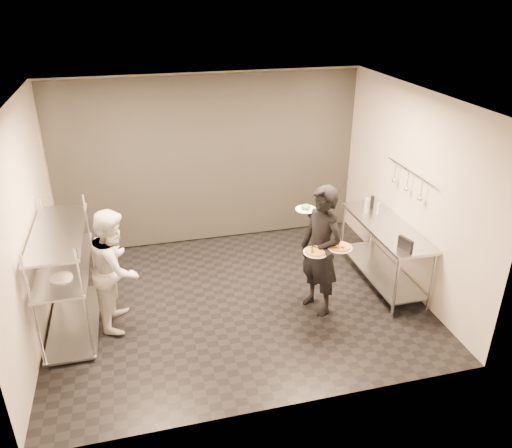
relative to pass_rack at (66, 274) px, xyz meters
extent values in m
cube|color=black|center=(2.15, 0.00, -0.77)|extent=(5.00, 4.00, 0.00)
cube|color=silver|center=(2.15, 0.00, 2.03)|extent=(5.00, 4.00, 0.00)
cube|color=beige|center=(2.15, 2.00, 0.63)|extent=(5.00, 0.00, 2.80)
cube|color=beige|center=(2.15, -2.00, 0.63)|extent=(5.00, 0.00, 2.80)
cube|color=beige|center=(-0.35, 0.00, 0.63)|extent=(0.00, 4.00, 2.80)
cube|color=beige|center=(4.65, 0.00, 0.63)|extent=(0.00, 4.00, 2.80)
cube|color=white|center=(2.15, 1.97, 0.63)|extent=(4.90, 0.04, 2.74)
cylinder|color=silver|center=(-0.27, -0.77, -0.02)|extent=(0.04, 0.04, 1.50)
cylinder|color=silver|center=(-0.27, 0.77, -0.02)|extent=(0.04, 0.04, 1.50)
cylinder|color=silver|center=(0.27, -0.77, -0.02)|extent=(0.04, 0.04, 1.50)
cylinder|color=silver|center=(0.27, 0.77, -0.02)|extent=(0.04, 0.04, 1.50)
cube|color=#A2A7AC|center=(0.00, 0.00, -0.72)|extent=(0.60, 1.60, 0.03)
cube|color=#A2A7AC|center=(0.00, 0.00, 0.13)|extent=(0.60, 1.60, 0.03)
cube|color=#A2A7AC|center=(0.00, 0.00, 0.58)|extent=(0.60, 1.60, 0.03)
cylinder|color=white|center=(0.00, -0.35, 0.16)|extent=(0.26, 0.26, 0.01)
cylinder|color=white|center=(0.00, 0.10, 0.16)|extent=(0.26, 0.26, 0.01)
cylinder|color=silver|center=(4.07, -0.86, -0.32)|extent=(0.04, 0.04, 0.90)
cylinder|color=silver|center=(4.07, 0.86, -0.32)|extent=(0.04, 0.04, 0.90)
cylinder|color=silver|center=(4.59, -0.86, -0.32)|extent=(0.04, 0.04, 0.90)
cylinder|color=silver|center=(4.59, 0.86, -0.32)|extent=(0.04, 0.04, 0.90)
cube|color=#A2A7AC|center=(4.33, 0.00, -0.59)|extent=(0.57, 1.71, 0.03)
cube|color=#A2A7AC|center=(4.33, 0.00, 0.13)|extent=(0.60, 1.80, 0.04)
cylinder|color=silver|center=(4.59, 0.00, 0.93)|extent=(0.02, 1.20, 0.02)
cylinder|color=silver|center=(4.57, -0.35, 0.80)|extent=(0.01, 0.01, 0.22)
sphere|color=silver|center=(4.57, -0.35, 0.67)|extent=(0.07, 0.07, 0.07)
cylinder|color=silver|center=(4.57, 0.00, 0.80)|extent=(0.01, 0.01, 0.22)
sphere|color=silver|center=(4.57, 0.00, 0.67)|extent=(0.07, 0.07, 0.07)
cylinder|color=silver|center=(4.57, 0.35, 0.80)|extent=(0.01, 0.01, 0.22)
sphere|color=silver|center=(4.57, 0.35, 0.67)|extent=(0.07, 0.07, 0.07)
imported|color=black|center=(3.18, -0.42, 0.12)|extent=(0.64, 0.76, 1.77)
imported|color=silver|center=(0.60, -0.05, 0.02)|extent=(0.72, 0.86, 1.58)
cylinder|color=white|center=(3.03, -0.63, 0.23)|extent=(0.32, 0.32, 0.01)
cylinder|color=#A46A3B|center=(3.03, -0.63, 0.24)|extent=(0.28, 0.28, 0.02)
cylinder|color=#BB4C19|center=(3.03, -0.63, 0.25)|extent=(0.25, 0.25, 0.01)
sphere|color=#1A5413|center=(3.03, -0.63, 0.26)|extent=(0.04, 0.04, 0.04)
cylinder|color=white|center=(3.33, -0.65, 0.27)|extent=(0.32, 0.32, 0.01)
cylinder|color=#A46A3B|center=(3.33, -0.65, 0.28)|extent=(0.28, 0.28, 0.02)
cylinder|color=#BB4C19|center=(3.33, -0.65, 0.29)|extent=(0.25, 0.25, 0.01)
sphere|color=#1A5413|center=(3.33, -0.65, 0.30)|extent=(0.04, 0.04, 0.04)
cylinder|color=white|center=(3.08, -0.08, 0.57)|extent=(0.28, 0.28, 0.01)
ellipsoid|color=#306C1B|center=(3.08, -0.08, 0.60)|extent=(0.13, 0.13, 0.07)
cube|color=black|center=(4.21, -0.72, 0.23)|extent=(0.10, 0.24, 0.17)
cylinder|color=#95A397|center=(4.24, 0.47, 0.26)|extent=(0.06, 0.06, 0.23)
cylinder|color=#95A397|center=(4.39, 0.39, 0.24)|extent=(0.05, 0.05, 0.17)
cylinder|color=black|center=(4.39, 0.60, 0.25)|extent=(0.06, 0.06, 0.19)
camera|label=1|loc=(0.98, -5.68, 3.24)|focal=35.00mm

